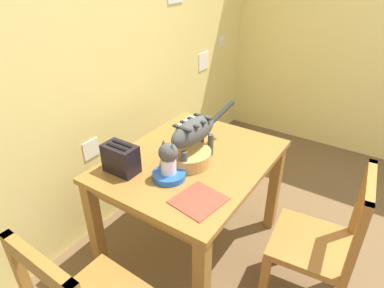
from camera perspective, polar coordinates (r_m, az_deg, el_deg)
name	(u,v)px	position (r m, az deg, el deg)	size (l,w,h in m)	color
wall_rear	(104,56)	(2.39, -14.99, 14.45)	(4.59, 0.11, 2.50)	#F0DA7C
dining_table	(192,171)	(2.10, 0.00, -4.63)	(1.11, 0.88, 0.75)	olive
cat	(191,135)	(1.91, -0.20, 1.59)	(0.71, 0.16, 0.28)	#484946
saucer_bowl	(169,175)	(1.87, -3.99, -5.39)	(0.19, 0.19, 0.04)	blue
coffee_mug	(169,165)	(1.83, -3.99, -3.68)	(0.13, 0.09, 0.09)	white
magazine	(199,200)	(1.71, 1.16, -9.72)	(0.24, 0.23, 0.01)	#DD3F2D
book_stack	(191,124)	(2.43, -0.15, 3.44)	(0.21, 0.16, 0.04)	red
wicker_basket	(188,157)	(1.98, -0.65, -2.21)	(0.28, 0.28, 0.08)	tan
toaster	(121,159)	(1.93, -12.22, -2.48)	(0.12, 0.20, 0.18)	black
wooden_chair_near	(319,244)	(2.03, 21.13, -15.78)	(0.46, 0.46, 0.93)	#A16428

